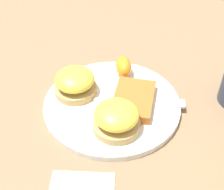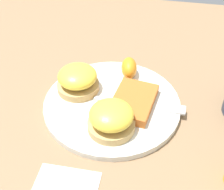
# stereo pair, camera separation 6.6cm
# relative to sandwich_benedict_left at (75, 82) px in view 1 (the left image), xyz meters

# --- Properties ---
(ground_plane) EXTENTS (1.10, 1.10, 0.00)m
(ground_plane) POSITION_rel_sandwich_benedict_left_xyz_m (0.03, 0.08, -0.04)
(ground_plane) COLOR #846647
(plate) EXTENTS (0.29, 0.29, 0.01)m
(plate) POSITION_rel_sandwich_benedict_left_xyz_m (0.03, 0.08, -0.03)
(plate) COLOR silver
(plate) RESTS_ON ground_plane
(sandwich_benedict_left) EXTENTS (0.09, 0.09, 0.06)m
(sandwich_benedict_left) POSITION_rel_sandwich_benedict_left_xyz_m (0.00, 0.00, 0.00)
(sandwich_benedict_left) COLOR tan
(sandwich_benedict_left) RESTS_ON plate
(sandwich_benedict_right) EXTENTS (0.09, 0.09, 0.06)m
(sandwich_benedict_right) POSITION_rel_sandwich_benedict_left_xyz_m (0.10, 0.09, 0.00)
(sandwich_benedict_right) COLOR tan
(sandwich_benedict_right) RESTS_ON plate
(hashbrown_patty) EXTENTS (0.13, 0.10, 0.02)m
(hashbrown_patty) POSITION_rel_sandwich_benedict_left_xyz_m (0.02, 0.13, -0.02)
(hashbrown_patty) COLOR #B86026
(hashbrown_patty) RESTS_ON plate
(orange_wedge) EXTENTS (0.07, 0.05, 0.04)m
(orange_wedge) POSITION_rel_sandwich_benedict_left_xyz_m (-0.07, 0.10, -0.01)
(orange_wedge) COLOR orange
(orange_wedge) RESTS_ON plate
(fork) EXTENTS (0.03, 0.20, 0.00)m
(fork) POSITION_rel_sandwich_benedict_left_xyz_m (0.03, 0.15, -0.03)
(fork) COLOR silver
(fork) RESTS_ON plate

